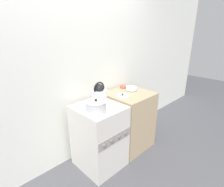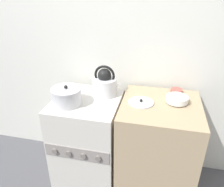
# 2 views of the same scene
# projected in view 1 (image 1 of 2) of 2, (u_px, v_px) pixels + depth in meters

# --- Properties ---
(ground_plane) EXTENTS (12.00, 12.00, 0.00)m
(ground_plane) POSITION_uv_depth(u_px,v_px,m) (115.00, 174.00, 2.23)
(ground_plane) COLOR #4C4C51
(wall_back) EXTENTS (7.00, 0.06, 2.50)m
(wall_back) POSITION_uv_depth(u_px,v_px,m) (78.00, 70.00, 2.27)
(wall_back) COLOR silver
(wall_back) RESTS_ON ground_plane
(stove) EXTENTS (0.55, 0.60, 0.85)m
(stove) POSITION_uv_depth(u_px,v_px,m) (99.00, 136.00, 2.28)
(stove) COLOR beige
(stove) RESTS_ON ground_plane
(counter) EXTENTS (0.62, 0.61, 0.87)m
(counter) POSITION_uv_depth(u_px,v_px,m) (128.00, 120.00, 2.69)
(counter) COLOR tan
(counter) RESTS_ON ground_plane
(kettle) EXTENTS (0.25, 0.21, 0.26)m
(kettle) POSITION_uv_depth(u_px,v_px,m) (99.00, 94.00, 2.27)
(kettle) COLOR silver
(kettle) RESTS_ON stove
(cooking_pot) EXTENTS (0.24, 0.24, 0.16)m
(cooking_pot) POSITION_uv_depth(u_px,v_px,m) (96.00, 107.00, 1.96)
(cooking_pot) COLOR silver
(cooking_pot) RESTS_ON stove
(enamel_bowl) EXTENTS (0.17, 0.17, 0.05)m
(enamel_bowl) POSITION_uv_depth(u_px,v_px,m) (131.00, 88.00, 2.64)
(enamel_bowl) COLOR white
(enamel_bowl) RESTS_ON counter
(small_ceramic_bowl) EXTENTS (0.10, 0.10, 0.04)m
(small_ceramic_bowl) POSITION_uv_depth(u_px,v_px,m) (123.00, 87.00, 2.77)
(small_ceramic_bowl) COLOR #B75147
(small_ceramic_bowl) RESTS_ON counter
(loose_pot_lid) EXTENTS (0.20, 0.20, 0.03)m
(loose_pot_lid) POSITION_uv_depth(u_px,v_px,m) (123.00, 95.00, 2.43)
(loose_pot_lid) COLOR silver
(loose_pot_lid) RESTS_ON counter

